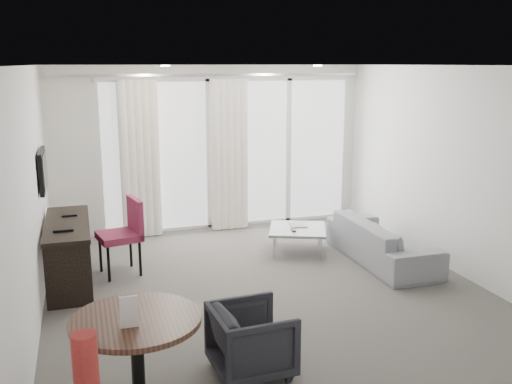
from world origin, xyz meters
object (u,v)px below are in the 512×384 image
object	(u,v)px
tub_armchair	(252,340)
desk_chair	(119,237)
coffee_table	(297,240)
round_table	(138,365)
desk	(69,253)
rattan_chair_a	(254,189)
sofa	(382,241)
rattan_chair_b	(269,176)

from	to	relation	value
tub_armchair	desk_chair	bearing A→B (deg)	14.49
coffee_table	round_table	bearing A→B (deg)	-128.41
desk	rattan_chair_a	bearing A→B (deg)	41.02
round_table	coffee_table	xyz separation A→B (m)	(2.55, 3.22, -0.22)
sofa	rattan_chair_b	xyz separation A→B (m)	(-0.14, 4.37, 0.09)
desk_chair	rattan_chair_a	distance (m)	3.69
desk_chair	rattan_chair_a	bearing A→B (deg)	33.80
desk_chair	rattan_chair_a	size ratio (longest dim) A/B	1.25
desk_chair	coffee_table	world-z (taller)	desk_chair
round_table	sofa	bearing A→B (deg)	35.73
tub_armchair	rattan_chair_a	size ratio (longest dim) A/B	0.86
coffee_table	tub_armchair	bearing A→B (deg)	-118.14
desk_chair	rattan_chair_a	world-z (taller)	desk_chair
rattan_chair_a	rattan_chair_b	size ratio (longest dim) A/B	1.05
sofa	coffee_table	bearing A→B (deg)	53.31
desk_chair	tub_armchair	world-z (taller)	desk_chair
desk	round_table	world-z (taller)	round_table
desk_chair	sofa	distance (m)	3.46
sofa	rattan_chair_b	bearing A→B (deg)	1.86
rattan_chair_b	coffee_table	bearing A→B (deg)	-97.97
desk	round_table	size ratio (longest dim) A/B	1.67
desk	desk_chair	world-z (taller)	desk_chair
tub_armchair	coffee_table	size ratio (longest dim) A/B	0.86
desk	rattan_chair_b	size ratio (longest dim) A/B	2.20
round_table	rattan_chair_b	world-z (taller)	round_table
rattan_chair_a	rattan_chair_b	world-z (taller)	rattan_chair_a
desk	desk_chair	distance (m)	0.63
round_table	rattan_chair_b	bearing A→B (deg)	64.03
round_table	sofa	xyz separation A→B (m)	(3.49, 2.51, -0.11)
rattan_chair_a	coffee_table	bearing A→B (deg)	-114.48
tub_armchair	rattan_chair_a	world-z (taller)	rattan_chair_a
desk	coffee_table	size ratio (longest dim) A/B	2.11
rattan_chair_a	round_table	bearing A→B (deg)	-136.86
coffee_table	rattan_chair_b	xyz separation A→B (m)	(0.80, 3.67, 0.20)
desk	sofa	size ratio (longest dim) A/B	0.84
round_table	desk	bearing A→B (deg)	100.09
desk	rattan_chair_b	distance (m)	5.53
round_table	rattan_chair_a	distance (m)	6.30
tub_armchair	sofa	xyz separation A→B (m)	(2.51, 2.22, -0.02)
sofa	rattan_chair_b	distance (m)	4.37
round_table	desk_chair	bearing A→B (deg)	88.46
coffee_table	sofa	size ratio (longest dim) A/B	0.40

